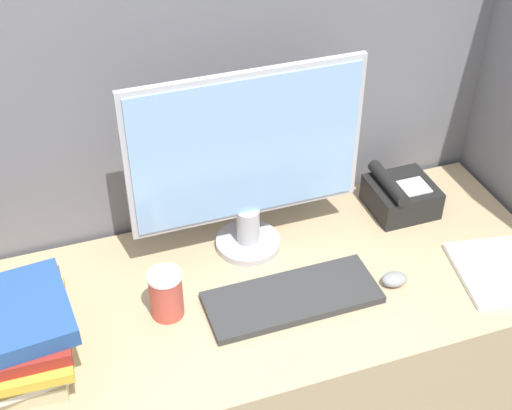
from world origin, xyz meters
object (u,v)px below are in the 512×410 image
at_px(coffee_cup, 166,294).
at_px(mouse, 394,279).
at_px(desk_telephone, 400,195).
at_px(book_stack, 16,335).
at_px(keyboard, 292,298).
at_px(monitor, 247,162).

bearing_deg(coffee_cup, mouse, -8.87).
height_order(coffee_cup, desk_telephone, coffee_cup).
height_order(book_stack, desk_telephone, book_stack).
distance_m(keyboard, mouse, 0.26).
xyz_separation_m(monitor, mouse, (0.30, -0.26, -0.25)).
height_order(monitor, coffee_cup, monitor).
height_order(coffee_cup, book_stack, book_stack).
xyz_separation_m(coffee_cup, desk_telephone, (0.72, 0.18, -0.02)).
xyz_separation_m(mouse, coffee_cup, (-0.56, 0.09, 0.05)).
bearing_deg(coffee_cup, keyboard, -11.21).
distance_m(keyboard, desk_telephone, 0.49).
distance_m(keyboard, coffee_cup, 0.31).
bearing_deg(keyboard, coffee_cup, 168.79).
bearing_deg(monitor, book_stack, -160.04).
relative_size(monitor, mouse, 9.01).
distance_m(monitor, keyboard, 0.35).
bearing_deg(monitor, mouse, -41.15).
xyz_separation_m(monitor, coffee_cup, (-0.26, -0.17, -0.21)).
bearing_deg(desk_telephone, mouse, -120.21).
bearing_deg(mouse, keyboard, 173.80).
bearing_deg(book_stack, desk_telephone, 12.08).
bearing_deg(book_stack, mouse, -2.77).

